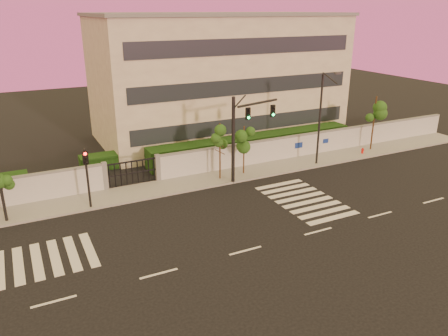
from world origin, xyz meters
The scene contains 14 objects.
ground centered at (0.00, 0.00, 0.00)m, with size 120.00×120.00×0.00m, color black.
sidewalk centered at (0.00, 10.50, 0.07)m, with size 60.00×3.00×0.15m, color gray.
perimeter_wall centered at (0.10, 12.00, 1.07)m, with size 60.00×0.36×2.20m.
hedge_row centered at (1.17, 14.74, 0.82)m, with size 41.00×4.25×1.80m.
institutional_building centered at (9.00, 21.99, 6.16)m, with size 24.40×12.40×12.25m.
road_markings centered at (-1.58, 3.76, 0.01)m, with size 57.00×7.62×0.02m.
street_tree_c centered at (-11.65, 9.99, 2.94)m, with size 1.31×1.05×4.00m.
street_tree_d centered at (3.42, 10.17, 3.35)m, with size 1.46×1.16×4.56m.
street_tree_e centered at (5.62, 10.37, 2.97)m, with size 1.36×1.08×4.03m.
street_tree_f centered at (19.44, 10.63, 3.79)m, with size 1.64×1.31×5.14m.
traffic_signal_main centered at (4.84, 9.11, 4.21)m, with size 4.16×1.25×6.67m.
traffic_signal_secondary centered at (-6.60, 9.32, 2.65)m, with size 0.33×0.33×4.18m.
streetlight_east centered at (12.34, 9.50, 4.34)m, with size 0.48×1.93×8.03m.
fire_hydrant centered at (17.80, 9.97, 0.33)m, with size 0.26×0.25×0.67m.
Camera 1 is at (-10.47, -18.31, 12.54)m, focal length 35.00 mm.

